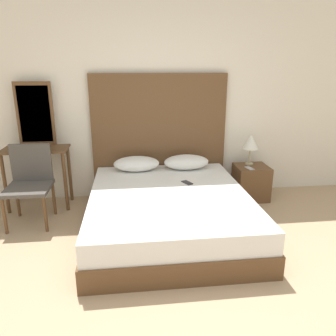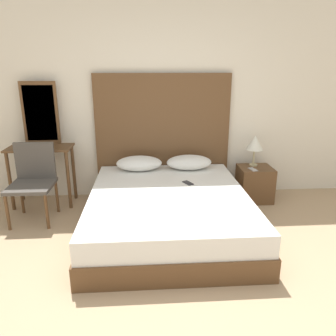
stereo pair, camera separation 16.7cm
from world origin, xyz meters
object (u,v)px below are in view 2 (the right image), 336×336
(table_lamp, at_px, (255,143))
(chair, at_px, (33,177))
(phone_on_bed, at_px, (188,183))
(vanity_desk, at_px, (41,160))
(nightstand, at_px, (255,184))
(bed, at_px, (169,211))
(phone_on_nightstand, at_px, (253,169))

(table_lamp, height_order, chair, chair)
(phone_on_bed, bearing_deg, vanity_desk, 163.06)
(nightstand, height_order, vanity_desk, vanity_desk)
(phone_on_bed, height_order, table_lamp, table_lamp)
(bed, xyz_separation_m, table_lamp, (1.23, 0.86, 0.56))
(vanity_desk, bearing_deg, table_lamp, 0.35)
(vanity_desk, bearing_deg, chair, -88.14)
(phone_on_nightstand, bearing_deg, vanity_desk, 176.52)
(table_lamp, height_order, phone_on_nightstand, table_lamp)
(table_lamp, bearing_deg, bed, -145.11)
(phone_on_bed, relative_size, vanity_desk, 0.20)
(table_lamp, height_order, vanity_desk, table_lamp)
(bed, distance_m, phone_on_bed, 0.44)
(nightstand, height_order, chair, chair)
(bed, distance_m, table_lamp, 1.60)
(vanity_desk, bearing_deg, phone_on_bed, -16.94)
(phone_on_bed, xyz_separation_m, table_lamp, (0.98, 0.58, 0.33))
(nightstand, relative_size, table_lamp, 1.13)
(chair, bearing_deg, vanity_desk, 91.86)
(chair, bearing_deg, bed, -15.15)
(phone_on_bed, xyz_separation_m, phone_on_nightstand, (0.92, 0.40, 0.02))
(bed, relative_size, phone_on_nightstand, 13.13)
(table_lamp, distance_m, chair, 2.87)
(table_lamp, distance_m, phone_on_nightstand, 0.37)
(nightstand, height_order, phone_on_nightstand, phone_on_nightstand)
(bed, bearing_deg, nightstand, 31.95)
(phone_on_bed, height_order, chair, chair)
(phone_on_nightstand, bearing_deg, bed, -150.08)
(phone_on_bed, bearing_deg, nightstand, 26.78)
(bed, xyz_separation_m, phone_on_nightstand, (1.17, 0.67, 0.26))
(bed, relative_size, nightstand, 4.47)
(phone_on_bed, height_order, nightstand, nightstand)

